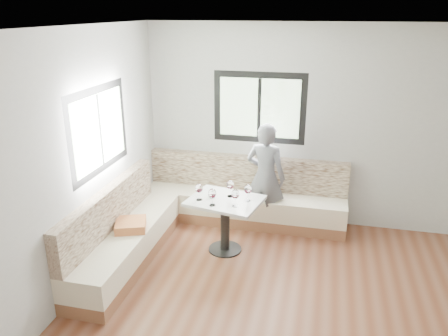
{
  "coord_description": "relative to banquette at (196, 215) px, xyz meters",
  "views": [
    {
      "loc": [
        0.01,
        -3.45,
        2.95
      ],
      "look_at": [
        -1.17,
        1.48,
        1.09
      ],
      "focal_mm": 35.0,
      "sensor_mm": 36.0,
      "label": 1
    }
  ],
  "objects": [
    {
      "name": "wine_glass_c",
      "position": [
        0.62,
        -0.42,
        0.54
      ],
      "size": [
        0.1,
        0.1,
        0.22
      ],
      "color": "white",
      "rests_on": "table"
    },
    {
      "name": "wine_glass_d",
      "position": [
        0.5,
        -0.14,
        0.54
      ],
      "size": [
        0.1,
        0.1,
        0.22
      ],
      "color": "white",
      "rests_on": "table"
    },
    {
      "name": "wine_glass_e",
      "position": [
        0.74,
        -0.23,
        0.54
      ],
      "size": [
        0.1,
        0.1,
        0.22
      ],
      "color": "white",
      "rests_on": "table"
    },
    {
      "name": "banquette",
      "position": [
        0.0,
        0.0,
        0.0
      ],
      "size": [
        2.9,
        2.8,
        0.95
      ],
      "color": "brown",
      "rests_on": "ground"
    },
    {
      "name": "olive_ramekin",
      "position": [
        0.28,
        -0.22,
        0.4
      ],
      "size": [
        0.09,
        0.09,
        0.04
      ],
      "color": "white",
      "rests_on": "table"
    },
    {
      "name": "room",
      "position": [
        1.51,
        -1.55,
        1.08
      ],
      "size": [
        5.01,
        5.01,
        2.81
      ],
      "color": "brown",
      "rests_on": "ground"
    },
    {
      "name": "person",
      "position": [
        0.86,
        0.5,
        0.44
      ],
      "size": [
        0.63,
        0.48,
        1.53
      ],
      "primitive_type": "imported",
      "rotation": [
        0.0,
        0.0,
        2.91
      ],
      "color": "#595A61",
      "rests_on": "ground"
    },
    {
      "name": "wine_glass_b",
      "position": [
        0.35,
        -0.46,
        0.54
      ],
      "size": [
        0.1,
        0.1,
        0.22
      ],
      "color": "white",
      "rests_on": "table"
    },
    {
      "name": "wine_glass_a",
      "position": [
        0.15,
        -0.34,
        0.54
      ],
      "size": [
        0.1,
        0.1,
        0.22
      ],
      "color": "white",
      "rests_on": "table"
    },
    {
      "name": "table",
      "position": [
        0.46,
        -0.25,
        0.21
      ],
      "size": [
        0.99,
        0.84,
        0.72
      ],
      "rotation": [
        0.0,
        0.0,
        -0.2
      ],
      "color": "black",
      "rests_on": "ground"
    }
  ]
}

